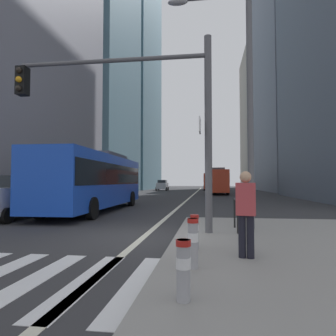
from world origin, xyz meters
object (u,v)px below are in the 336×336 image
traffic_signal_gantry (139,103)px  pedestrian_walking (246,209)px  city_bus_blue_oncoming (96,179)px  city_bus_red_receding (216,180)px  sedan_white_oncoming (11,197)px  car_receding_near (210,184)px  car_oncoming_mid (162,185)px  bollard_left (193,240)px  bollard_right (195,229)px  bollard_front (183,267)px  street_lamp_post (250,73)px  city_bus_red_distant (211,181)px

traffic_signal_gantry → pedestrian_walking: 5.05m
traffic_signal_gantry → city_bus_blue_oncoming: bearing=120.4°
city_bus_red_receding → traffic_signal_gantry: bearing=-95.6°
traffic_signal_gantry → sedan_white_oncoming: bearing=153.2°
sedan_white_oncoming → traffic_signal_gantry: bearing=-26.8°
city_bus_red_receding → car_receding_near: size_ratio=2.91×
car_oncoming_mid → bollard_left: 50.31m
sedan_white_oncoming → city_bus_blue_oncoming: bearing=56.9°
city_bus_red_receding → bollard_right: city_bus_red_receding is taller
car_oncoming_mid → traffic_signal_gantry: size_ratio=0.66×
traffic_signal_gantry → bollard_front: (1.82, -5.17, -3.54)m
car_receding_near → street_lamp_post: size_ratio=0.51×
city_bus_red_receding → bollard_left: size_ratio=13.46×
car_oncoming_mid → bollard_front: bearing=-80.8°
city_bus_red_distant → pedestrian_walking: 52.10m
city_bus_red_receding → bollard_front: bearing=-92.0°
city_bus_red_receding → bollard_left: 35.85m
bollard_left → bollard_right: bearing=91.7°
sedan_white_oncoming → car_oncoming_mid: same height
city_bus_red_receding → car_receding_near: (-0.66, 27.50, -0.85)m
car_receding_near → bollard_right: car_receding_near is taller
city_bus_blue_oncoming → sedan_white_oncoming: bearing=-123.1°
city_bus_red_distant → car_receding_near: city_bus_red_distant is taller
sedan_white_oncoming → street_lamp_post: bearing=-13.2°
sedan_white_oncoming → car_oncoming_mid: bearing=89.7°
traffic_signal_gantry → bollard_left: size_ratio=7.33×
city_bus_red_distant → city_bus_blue_oncoming: bearing=-99.3°
city_bus_red_distant → bollard_right: (-0.82, -51.35, -1.26)m
city_bus_blue_oncoming → bollard_front: bearing=-63.9°
city_bus_red_receding → car_receding_near: bearing=91.4°
street_lamp_post → bollard_right: size_ratio=10.49×
bollard_front → pedestrian_walking: bearing=65.3°
bollard_front → car_receding_near: bearing=89.4°
street_lamp_post → car_receding_near: bearing=91.0°
car_receding_near → bollard_right: bearing=-90.6°
car_oncoming_mid → pedestrian_walking: car_oncoming_mid is taller
car_oncoming_mid → pedestrian_walking: size_ratio=2.43×
car_oncoming_mid → traffic_signal_gantry: (6.43, -45.92, 3.14)m
car_receding_near → traffic_signal_gantry: bearing=-92.4°
car_receding_near → pedestrian_walking: (0.41, -62.45, 0.13)m
car_receding_near → traffic_signal_gantry: (-2.49, -59.60, 3.14)m
city_bus_red_distant → traffic_signal_gantry: 49.37m
city_bus_red_receding → car_oncoming_mid: size_ratio=2.80×
bollard_right → pedestrian_walking: size_ratio=0.44×
city_bus_blue_oncoming → bollard_left: bearing=-60.8°
city_bus_red_distant → street_lamp_post: bearing=-89.0°
car_receding_near → bollard_left: car_receding_near is taller
sedan_white_oncoming → pedestrian_walking: size_ratio=2.49×
car_oncoming_mid → bollard_left: (8.31, -49.62, -0.35)m
city_bus_red_distant → bollard_front: (-0.82, -54.42, -1.25)m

